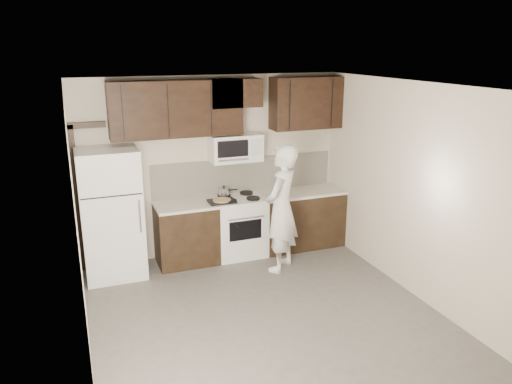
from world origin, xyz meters
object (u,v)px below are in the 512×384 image
stove (239,226)px  person (281,209)px  microwave (235,148)px  refrigerator (111,214)px

stove → person: (0.40, -0.70, 0.45)m
microwave → refrigerator: bearing=-174.9°
microwave → person: (0.40, -0.81, -0.74)m
stove → refrigerator: (-1.85, -0.05, 0.44)m
stove → refrigerator: bearing=-178.5°
refrigerator → person: size_ratio=0.99×
microwave → stove: bearing=-89.9°
refrigerator → person: 2.34m
stove → microwave: (-0.00, 0.12, 1.19)m
person → stove: bearing=-104.6°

